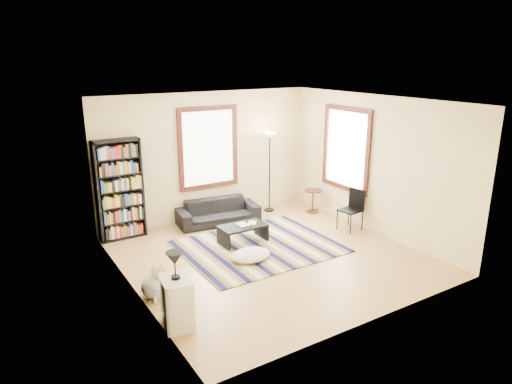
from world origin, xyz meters
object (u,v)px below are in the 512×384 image
side_table (313,201)px  white_cabinet (177,302)px  bookshelf (119,190)px  sofa (218,212)px  floor_lamp (269,173)px  folding_chair (350,210)px  dog (153,280)px  coffee_table (243,234)px  floor_cushion (251,255)px

side_table → white_cabinet: (-4.50, -2.72, 0.08)m
bookshelf → sofa: bearing=-7.6°
floor_lamp → folding_chair: floor_lamp is taller
side_table → dog: size_ratio=0.93×
coffee_table → white_cabinet: 2.98m
coffee_table → white_cabinet: size_ratio=1.29×
bookshelf → coffee_table: (1.92, -1.50, -0.82)m
folding_chair → dog: bearing=178.8°
side_table → dog: dog is taller
sofa → white_cabinet: (-2.29, -3.24, 0.09)m
floor_lamp → dog: 4.49m
coffee_table → white_cabinet: white_cabinet is taller
floor_lamp → white_cabinet: 5.01m
sofa → white_cabinet: white_cabinet is taller
side_table → white_cabinet: white_cabinet is taller
floor_cushion → dog: 1.97m
coffee_table → floor_cushion: (-0.29, -0.76, -0.09)m
white_cabinet → folding_chair: bearing=28.4°
sofa → folding_chair: bearing=-32.8°
floor_cushion → dog: dog is taller
floor_lamp → sofa: bearing=-175.9°
bookshelf → folding_chair: 4.70m
floor_cushion → dog: (-1.93, -0.35, 0.20)m
bookshelf → folding_chair: size_ratio=2.33×
bookshelf → floor_cushion: size_ratio=2.65×
bookshelf → dog: size_ratio=3.44×
sofa → dog: 3.29m
coffee_table → floor_cushion: bearing=-110.6°
dog → bookshelf: bearing=75.4°
side_table → dog: (-4.52, -1.82, 0.02)m
floor_lamp → dog: size_ratio=3.20×
bookshelf → folding_chair: bearing=-26.6°
sofa → floor_cushion: sofa is taller
folding_chair → bookshelf: bearing=145.5°
bookshelf → floor_lamp: size_ratio=1.08×
coffee_table → folding_chair: folding_chair is taller
coffee_table → floor_lamp: bearing=41.7°
bookshelf → side_table: 4.36m
sofa → coffee_table: bearing=-87.2°
bookshelf → dog: bearing=-96.4°
floor_lamp → side_table: 1.21m
dog → floor_lamp: bearing=25.3°
floor_cushion → floor_lamp: 2.87m
side_table → floor_cushion: bearing=-150.4°
sofa → white_cabinet: bearing=-117.9°
side_table → dog: 4.87m
white_cabinet → dog: 0.90m
coffee_table → side_table: 2.41m
sofa → dog: (-2.31, -2.35, 0.03)m
floor_lamp → dog: (-3.71, -2.45, -0.64)m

